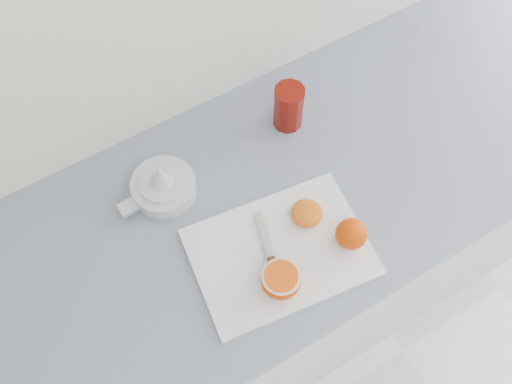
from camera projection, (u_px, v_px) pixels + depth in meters
counter at (238, 283)px, 1.63m from camera, size 2.40×0.64×0.89m
cutting_board at (280, 252)px, 1.20m from camera, size 0.40×0.31×0.01m
whole_orange at (351, 234)px, 1.17m from camera, size 0.07×0.07×0.07m
half_orange at (281, 280)px, 1.13m from camera, size 0.08×0.08×0.05m
squeezed_shell at (307, 213)px, 1.22m from camera, size 0.07×0.07×0.03m
paring_knife at (274, 268)px, 1.17m from camera, size 0.07×0.19×0.01m
citrus_juicer at (163, 185)px, 1.25m from camera, size 0.18×0.14×0.10m
red_tumbler at (288, 108)px, 1.32m from camera, size 0.07×0.07×0.12m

